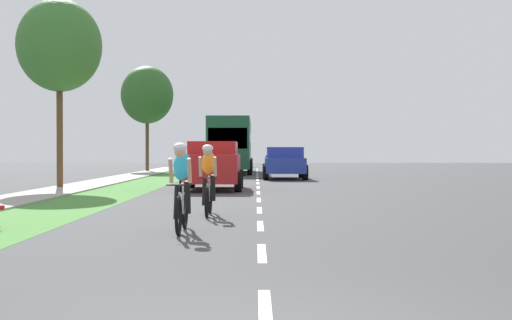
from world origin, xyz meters
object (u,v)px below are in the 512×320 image
at_px(cyclist_lead, 183,186).
at_px(street_tree_near, 61,46).
at_px(suv_red, 215,164).
at_px(pickup_blue, 286,163).
at_px(sedan_silver, 241,159).
at_px(bus_dark_green, 233,143).
at_px(street_tree_far, 149,95).
at_px(cyclist_trailing, 210,179).

bearing_deg(cyclist_lead, street_tree_near, 113.41).
bearing_deg(suv_red, pickup_blue, 72.88).
distance_m(pickup_blue, sedan_silver, 27.43).
height_order(pickup_blue, bus_dark_green, bus_dark_green).
bearing_deg(pickup_blue, bus_dark_green, 107.93).
bearing_deg(pickup_blue, street_tree_far, 124.45).
distance_m(cyclist_trailing, bus_dark_green, 29.83).
distance_m(cyclist_lead, suv_red, 13.49).
bearing_deg(cyclist_trailing, street_tree_far, 101.24).
bearing_deg(street_tree_near, street_tree_far, 90.34).
height_order(street_tree_near, street_tree_far, street_tree_far).
height_order(cyclist_trailing, suv_red, suv_red).
relative_size(bus_dark_green, street_tree_far, 1.55).
bearing_deg(cyclist_trailing, street_tree_near, 119.86).
height_order(suv_red, bus_dark_green, bus_dark_green).
bearing_deg(suv_red, cyclist_trailing, -87.09).
bearing_deg(street_tree_near, cyclist_trailing, -60.14).
height_order(suv_red, street_tree_far, street_tree_far).
bearing_deg(sedan_silver, street_tree_far, -114.26).
xyz_separation_m(cyclist_lead, street_tree_far, (-6.44, 36.82, 4.62)).
relative_size(suv_red, street_tree_near, 0.64).
bearing_deg(cyclist_trailing, sedan_silver, 90.55).
xyz_separation_m(cyclist_lead, street_tree_near, (-6.30, 14.56, 4.70)).
height_order(cyclist_trailing, street_tree_far, street_tree_far).
distance_m(sedan_silver, street_tree_near, 36.92).
bearing_deg(sedan_silver, street_tree_near, -99.60).
distance_m(cyclist_lead, pickup_blue, 23.55).
bearing_deg(suv_red, cyclist_lead, -88.85).
bearing_deg(pickup_blue, street_tree_near, -135.80).
xyz_separation_m(sedan_silver, street_tree_near, (-6.10, -36.10, 4.74)).
bearing_deg(cyclist_lead, street_tree_far, 99.92).
bearing_deg(bus_dark_green, sedan_silver, 89.63).
relative_size(suv_red, street_tree_far, 0.63).
relative_size(bus_dark_green, sedan_silver, 2.70).
bearing_deg(bus_dark_green, pickup_blue, -72.07).
bearing_deg(cyclist_lead, sedan_silver, 90.22).
bearing_deg(pickup_blue, suv_red, -107.12).
height_order(bus_dark_green, street_tree_near, street_tree_near).
xyz_separation_m(suv_red, street_tree_far, (-6.16, 23.33, 4.49)).
xyz_separation_m(cyclist_lead, suv_red, (-0.27, 13.49, 0.14)).
height_order(suv_red, sedan_silver, suv_red).
relative_size(pickup_blue, street_tree_far, 0.68).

